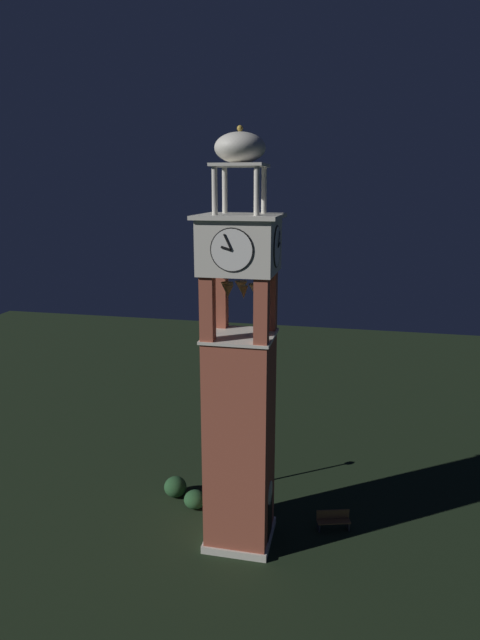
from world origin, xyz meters
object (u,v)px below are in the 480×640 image
at_px(lamp_post, 245,439).
at_px(park_bench, 333,520).
at_px(clock_tower, 240,388).
at_px(trash_bin, 174,488).

bearing_deg(lamp_post, park_bench, -120.29).
relative_size(clock_tower, park_bench, 11.10).
height_order(lamp_post, trash_bin, lamp_post).
relative_size(lamp_post, trash_bin, 5.15).
distance_m(lamp_post, trash_bin, 4.63).
bearing_deg(park_bench, trash_bin, 81.90).
bearing_deg(trash_bin, park_bench, -98.10).
bearing_deg(lamp_post, clock_tower, -171.60).
relative_size(clock_tower, lamp_post, 4.48).
height_order(clock_tower, trash_bin, clock_tower).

